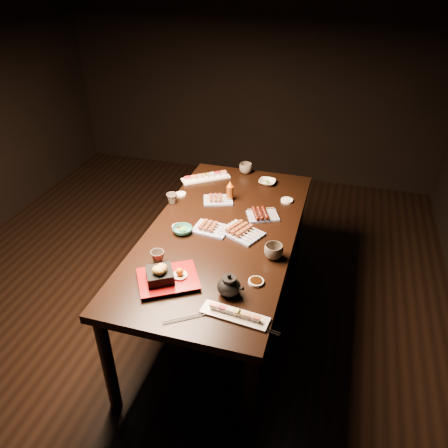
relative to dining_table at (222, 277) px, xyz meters
The scene contains 23 objects.
ground 0.55m from the dining_table, 160.23° to the right, with size 5.00×5.00×0.00m, color black.
dining_table is the anchor object (origin of this frame).
sushi_platter_near 0.84m from the dining_table, 68.71° to the right, with size 0.34×0.09×0.04m, color white, non-canonical shape.
sushi_platter_far 0.83m from the dining_table, 116.19° to the left, with size 0.37×0.10×0.04m, color white, non-canonical shape.
yakitori_plate_center 0.41m from the dining_table, behind, with size 0.22×0.16×0.05m, color #828EB6, non-canonical shape.
yakitori_plate_right 0.43m from the dining_table, ahead, with size 0.24×0.17×0.06m, color #828EB6, non-canonical shape.
yakitori_plate_left 0.55m from the dining_table, 110.28° to the left, with size 0.20×0.14×0.05m, color #828EB6, non-canonical shape.
tsukune_plate 0.51m from the dining_table, 48.18° to the left, with size 0.20×0.14×0.05m, color #828EB6, non-canonical shape.
edamame_bowl_green 0.46m from the dining_table, 158.79° to the right, with size 0.12×0.12×0.04m, color #2B836B.
edamame_bowl_cream 0.81m from the dining_table, 78.25° to the left, with size 0.12×0.12×0.03m, color beige.
tempura_tray 0.71m from the dining_table, 103.83° to the right, with size 0.31×0.25×0.11m, color black, non-canonical shape.
teacup_near_left 0.63m from the dining_table, 122.09° to the right, with size 0.08×0.08×0.07m, color brown.
teacup_mid_right 0.58m from the dining_table, 26.69° to the right, with size 0.11×0.11×0.08m, color brown.
teacup_far_left 0.64m from the dining_table, 150.70° to the left, with size 0.07×0.07×0.07m, color brown.
teacup_far_right 0.93m from the dining_table, 93.64° to the left, with size 0.10×0.10×0.08m, color brown.
teapot 0.72m from the dining_table, 69.87° to the right, with size 0.14×0.14×0.12m, color black, non-canonical shape.
condiment_bottle 0.59m from the dining_table, 98.08° to the left, with size 0.05×0.05×0.15m, color #642D0D.
sauce_dish_west 0.47m from the dining_table, behind, with size 0.08×0.08×0.01m, color white.
sauce_dish_east 0.70m from the dining_table, 55.61° to the left, with size 0.08×0.08×0.01m, color white.
sauce_dish_se 0.65m from the dining_table, 53.44° to the right, with size 0.08×0.08×0.01m, color white.
sauce_dish_nw 0.67m from the dining_table, 138.79° to the left, with size 0.07×0.07×0.01m, color white.
chopsticks_near 0.86m from the dining_table, 86.56° to the right, with size 0.22×0.02×0.01m, color black, non-canonical shape.
chopsticks_se 0.91m from the dining_table, 62.24° to the right, with size 0.24×0.02×0.01m, color black, non-canonical shape.
Camera 1 is at (1.02, -2.03, 2.26)m, focal length 35.00 mm.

